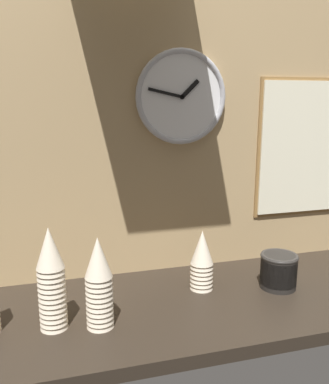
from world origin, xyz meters
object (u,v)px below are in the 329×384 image
cup_stack_center_right (202,260)px  menu_board (300,148)px  bowl_stack_right (279,270)px  wall_clock (181,97)px  cup_stack_left (51,279)px  cup_stack_center_left (99,283)px

cup_stack_center_right → menu_board: 0.60m
bowl_stack_right → menu_board: (0.21, 0.25, 0.37)m
wall_clock → cup_stack_center_right: bearing=-83.4°
cup_stack_left → cup_stack_center_right: (0.48, 0.12, -0.04)m
cup_stack_center_left → wall_clock: (0.33, 0.32, 0.49)m
cup_stack_center_left → cup_stack_left: bearing=167.4°
cup_stack_left → cup_stack_center_right: cup_stack_left is taller
menu_board → cup_stack_center_right: bearing=-158.3°
cup_stack_center_right → wall_clock: wall_clock is taller
cup_stack_center_left → menu_board: size_ratio=0.50×
bowl_stack_right → menu_board: menu_board is taller
cup_stack_center_right → bowl_stack_right: size_ratio=1.63×
cup_stack_center_right → menu_board: bearing=21.7°
cup_stack_center_left → cup_stack_center_right: 0.38m
cup_stack_center_left → wall_clock: bearing=43.6°
cup_stack_left → bowl_stack_right: (0.73, 0.05, -0.08)m
cup_stack_center_right → bowl_stack_right: 0.26m
cup_stack_center_left → wall_clock: 0.68m
cup_stack_center_left → bowl_stack_right: (0.60, 0.08, -0.07)m
cup_stack_left → wall_clock: 0.72m
cup_stack_center_left → bowl_stack_right: bearing=7.5°
cup_stack_center_right → wall_clock: size_ratio=0.63×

